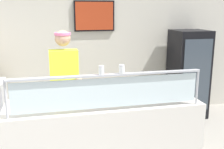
{
  "coord_description": "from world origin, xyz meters",
  "views": [
    {
      "loc": [
        0.54,
        -2.69,
        2.02
      ],
      "look_at": [
        1.26,
        0.4,
        1.27
      ],
      "focal_mm": 43.98,
      "sensor_mm": 36.0,
      "label": 1
    }
  ],
  "objects_px": {
    "worker_figure": "(65,86)",
    "drink_fridge": "(188,74)",
    "pepper_flake_shaker": "(122,70)",
    "pizza_server": "(77,100)",
    "parmesan_shaker": "(101,71)",
    "pizza_tray": "(80,101)"
  },
  "relations": [
    {
      "from": "pizza_tray",
      "to": "worker_figure",
      "type": "xyz_separation_m",
      "value": [
        -0.13,
        0.58,
        0.04
      ]
    },
    {
      "from": "parmesan_shaker",
      "to": "drink_fridge",
      "type": "relative_size",
      "value": 0.06
    },
    {
      "from": "worker_figure",
      "to": "drink_fridge",
      "type": "height_order",
      "value": "worker_figure"
    },
    {
      "from": "pizza_server",
      "to": "drink_fridge",
      "type": "bearing_deg",
      "value": 47.09
    },
    {
      "from": "pepper_flake_shaker",
      "to": "drink_fridge",
      "type": "relative_size",
      "value": 0.06
    },
    {
      "from": "parmesan_shaker",
      "to": "drink_fridge",
      "type": "height_order",
      "value": "drink_fridge"
    },
    {
      "from": "pizza_server",
      "to": "drink_fridge",
      "type": "relative_size",
      "value": 0.17
    },
    {
      "from": "parmesan_shaker",
      "to": "pepper_flake_shaker",
      "type": "bearing_deg",
      "value": 0.0
    },
    {
      "from": "pizza_tray",
      "to": "drink_fridge",
      "type": "xyz_separation_m",
      "value": [
        2.24,
        1.54,
        -0.14
      ]
    },
    {
      "from": "pizza_tray",
      "to": "pepper_flake_shaker",
      "type": "xyz_separation_m",
      "value": [
        0.42,
        -0.34,
        0.43
      ]
    },
    {
      "from": "pizza_server",
      "to": "worker_figure",
      "type": "xyz_separation_m",
      "value": [
        -0.1,
        0.6,
        0.02
      ]
    },
    {
      "from": "parmesan_shaker",
      "to": "drink_fridge",
      "type": "xyz_separation_m",
      "value": [
        2.04,
        1.88,
        -0.57
      ]
    },
    {
      "from": "pizza_server",
      "to": "worker_figure",
      "type": "distance_m",
      "value": 0.61
    },
    {
      "from": "pepper_flake_shaker",
      "to": "pizza_tray",
      "type": "bearing_deg",
      "value": 141.12
    },
    {
      "from": "pizza_tray",
      "to": "pizza_server",
      "type": "relative_size",
      "value": 1.44
    },
    {
      "from": "parmesan_shaker",
      "to": "pepper_flake_shaker",
      "type": "xyz_separation_m",
      "value": [
        0.22,
        0.0,
        -0.0
      ]
    },
    {
      "from": "pepper_flake_shaker",
      "to": "worker_figure",
      "type": "height_order",
      "value": "worker_figure"
    },
    {
      "from": "drink_fridge",
      "to": "pepper_flake_shaker",
      "type": "bearing_deg",
      "value": -134.12
    },
    {
      "from": "pizza_tray",
      "to": "pepper_flake_shaker",
      "type": "distance_m",
      "value": 0.69
    },
    {
      "from": "pepper_flake_shaker",
      "to": "drink_fridge",
      "type": "height_order",
      "value": "drink_fridge"
    },
    {
      "from": "pizza_server",
      "to": "parmesan_shaker",
      "type": "relative_size",
      "value": 2.94
    },
    {
      "from": "drink_fridge",
      "to": "pizza_tray",
      "type": "bearing_deg",
      "value": -145.51
    }
  ]
}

